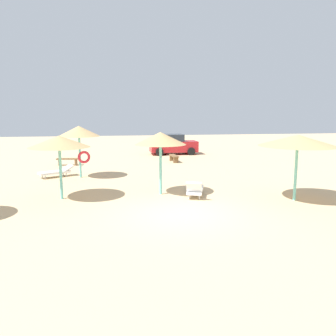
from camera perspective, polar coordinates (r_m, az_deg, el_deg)
name	(u,v)px	position (r m, az deg, el deg)	size (l,w,h in m)	color
ground_plane	(181,214)	(12.91, 2.08, -7.43)	(80.00, 80.00, 0.00)	#D1B284
parasol_1	(79,132)	(19.96, -14.32, 5.72)	(2.30, 2.30, 2.89)	#6BC6BC
parasol_2	(160,139)	(15.37, -1.24, 4.81)	(2.26, 2.26, 2.80)	#6BC6BC
parasol_4	(298,141)	(15.25, 20.40, 4.22)	(3.17, 3.17, 2.76)	#6BC6BC
parasol_5	(59,142)	(15.25, -17.35, 4.10)	(2.54, 2.54, 2.70)	#6BC6BC
lounger_1	(57,172)	(20.72, -17.72, -0.56)	(1.98, 1.49, 0.62)	white
lounger_2	(195,189)	(15.33, 4.43, -3.48)	(1.16, 1.95, 0.81)	white
bench_0	(68,160)	(24.87, -16.04, 1.21)	(1.53, 0.54, 0.49)	brown
bench_1	(174,157)	(25.54, 0.97, 1.79)	(0.52, 1.53, 0.49)	brown
parked_car	(173,145)	(29.93, 0.82, 3.83)	(4.03, 2.04, 1.72)	#B21E23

